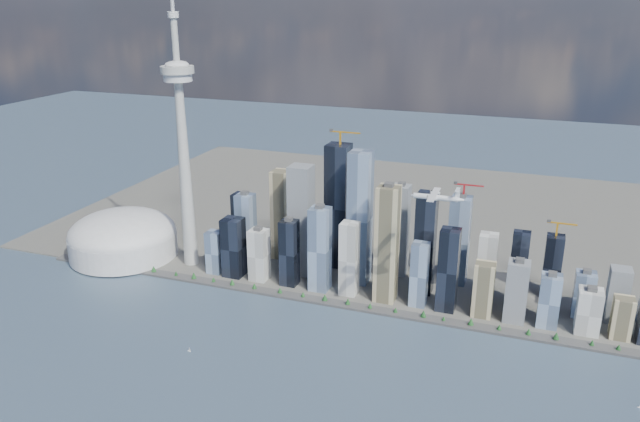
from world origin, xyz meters
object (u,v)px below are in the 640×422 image
(needle_tower, at_px, (182,140))
(airplane, at_px, (437,197))
(sailboat_east, at_px, (640,406))
(dome_stadium, at_px, (123,237))
(sailboat_west, at_px, (189,350))

(needle_tower, bearing_deg, airplane, -14.24)
(sailboat_east, bearing_deg, needle_tower, 157.38)
(dome_stadium, relative_size, sailboat_west, 23.23)
(dome_stadium, xyz_separation_m, sailboat_west, (292.83, -252.06, -36.68))
(needle_tower, relative_size, sailboat_west, 63.95)
(needle_tower, distance_m, airplane, 476.66)
(needle_tower, xyz_separation_m, sailboat_west, (152.83, -262.06, -233.08))
(dome_stadium, distance_m, sailboat_west, 388.11)
(airplane, distance_m, sailboat_east, 354.81)
(airplane, relative_size, sailboat_east, 8.87)
(sailboat_west, bearing_deg, sailboat_east, 25.35)
(airplane, bearing_deg, sailboat_west, -155.66)
(dome_stadium, bearing_deg, needle_tower, 4.09)
(dome_stadium, xyz_separation_m, airplane, (601.70, -107.18, 179.10))
(needle_tower, bearing_deg, sailboat_east, -14.21)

